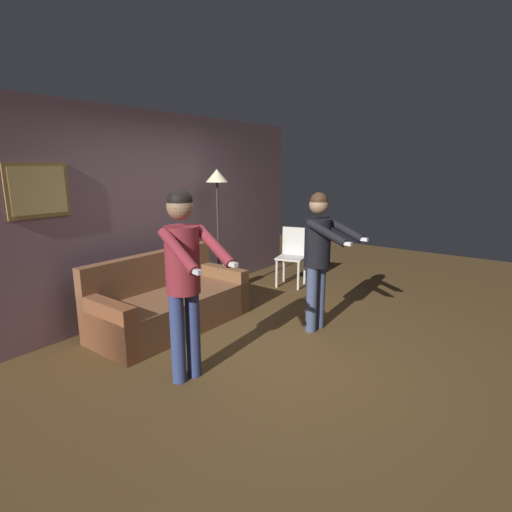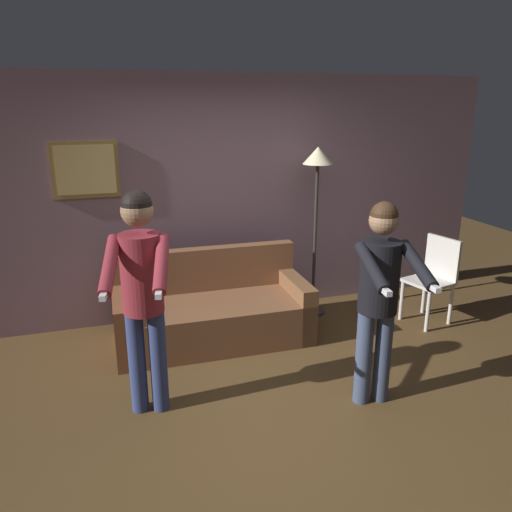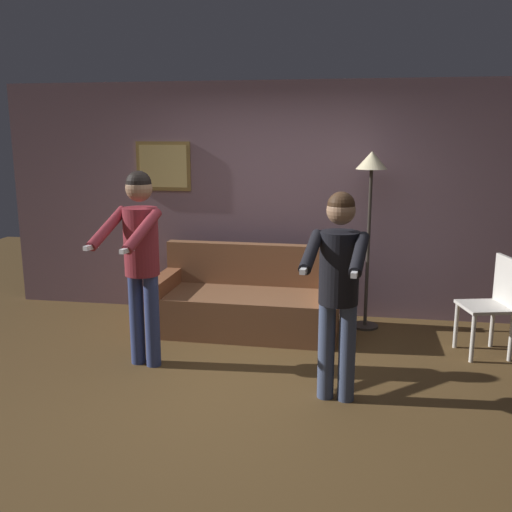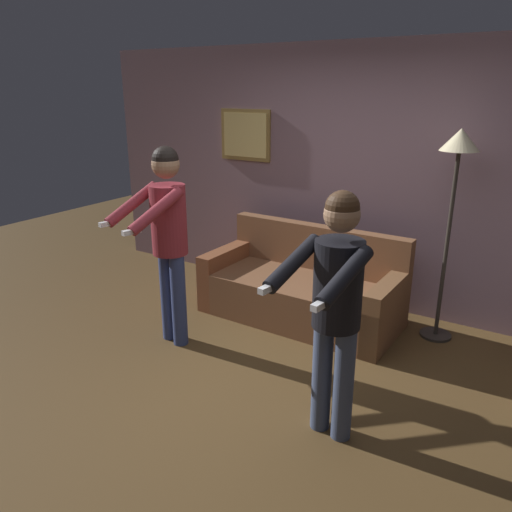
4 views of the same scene
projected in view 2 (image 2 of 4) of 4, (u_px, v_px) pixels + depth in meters
The scene contains 7 objects.
ground_plane at pixel (282, 406), 3.95m from camera, with size 12.00×12.00×0.00m, color brown.
back_wall_assembly at pixel (218, 199), 5.39m from camera, with size 6.40×0.09×2.60m.
couch at pixel (212, 313), 5.00m from camera, with size 1.92×0.89×0.87m.
torchiere_lamp at pixel (317, 178), 5.26m from camera, with size 0.32×0.32×1.86m.
person_standing_left at pixel (142, 284), 3.59m from camera, with size 0.53×0.71×1.73m.
person_standing_right at pixel (380, 288), 3.73m from camera, with size 0.49×0.70×1.63m.
dining_chair_distant at pixel (434, 275), 5.36m from camera, with size 0.51×0.51×0.93m.
Camera 2 is at (-1.24, -3.19, 2.31)m, focal length 35.00 mm.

